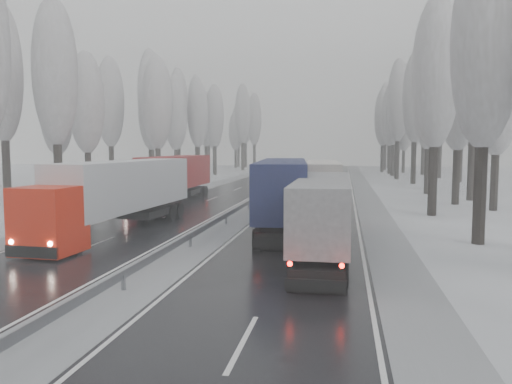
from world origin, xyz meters
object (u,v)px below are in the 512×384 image
(truck_red_white, at_px, (118,191))
(truck_red_red, at_px, (173,176))
(truck_grey_tarp, at_px, (324,209))
(truck_blue_box, at_px, (283,189))
(truck_cream_box, at_px, (323,182))
(box_truck_distant, at_px, (329,167))

(truck_red_white, distance_m, truck_red_red, 16.17)
(truck_grey_tarp, distance_m, truck_red_white, 13.13)
(truck_blue_box, xyz_separation_m, truck_cream_box, (2.06, 10.48, -0.21))
(truck_red_white, bearing_deg, truck_blue_box, 20.84)
(truck_grey_tarp, xyz_separation_m, box_truck_distant, (-2.11, 75.27, -0.86))
(truck_grey_tarp, relative_size, box_truck_distant, 2.08)
(truck_cream_box, bearing_deg, box_truck_distant, 88.25)
(truck_blue_box, relative_size, truck_red_red, 1.01)
(box_truck_distant, relative_size, truck_red_white, 0.41)
(truck_grey_tarp, relative_size, truck_cream_box, 0.93)
(truck_grey_tarp, relative_size, truck_red_red, 0.86)
(truck_blue_box, distance_m, truck_red_red, 17.56)
(box_truck_distant, bearing_deg, truck_red_red, -101.64)
(truck_blue_box, distance_m, truck_red_white, 10.18)
(truck_blue_box, bearing_deg, truck_cream_box, 73.63)
(truck_cream_box, height_order, truck_red_white, truck_red_white)
(truck_cream_box, height_order, box_truck_distant, truck_cream_box)
(truck_blue_box, xyz_separation_m, truck_red_white, (-9.70, -3.10, -0.02))
(truck_blue_box, bearing_deg, box_truck_distant, 84.10)
(truck_grey_tarp, height_order, truck_blue_box, truck_blue_box)
(box_truck_distant, distance_m, truck_red_red, 56.91)
(truck_blue_box, height_order, box_truck_distant, truck_blue_box)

